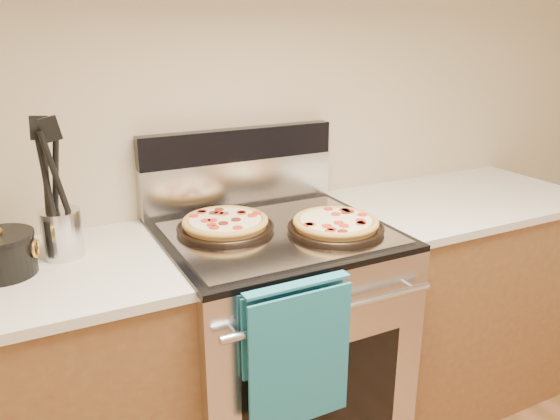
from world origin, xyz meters
name	(u,v)px	position (x,y,z in m)	size (l,w,h in m)	color
wall_back	(233,92)	(0.00, 2.00, 1.35)	(4.00, 4.00, 0.00)	#C0AD8A
range_body	(276,350)	(0.00, 1.65, 0.45)	(0.76, 0.68, 0.90)	#B7B7BC
oven_window	(323,404)	(0.00, 1.31, 0.45)	(0.56, 0.01, 0.40)	black
cooktop	(276,234)	(0.00, 1.65, 0.91)	(0.76, 0.68, 0.02)	black
backsplash_lower	(239,183)	(0.00, 1.96, 1.01)	(0.76, 0.06, 0.18)	silver
backsplash_upper	(238,144)	(0.00, 1.96, 1.16)	(0.76, 0.06, 0.12)	black
oven_handle	(334,311)	(0.00, 1.27, 0.80)	(0.03, 0.03, 0.70)	silver
dish_towel	(297,351)	(-0.12, 1.27, 0.70)	(0.32, 0.05, 0.42)	teal
foil_sheet	(280,233)	(0.00, 1.62, 0.92)	(0.70, 0.55, 0.01)	gray
cabinet_right	(451,298)	(0.88, 1.68, 0.44)	(1.00, 0.62, 0.88)	brown
countertop_right	(462,200)	(0.88, 1.68, 0.90)	(1.02, 0.64, 0.03)	beige
pepperoni_pizza_back	(225,224)	(-0.15, 1.72, 0.95)	(0.32, 0.32, 0.04)	#B07A35
pepperoni_pizza_front	(336,224)	(0.17, 1.55, 0.95)	(0.32, 0.32, 0.04)	#B07A35
utensil_crock	(62,234)	(-0.66, 1.77, 0.98)	(0.12, 0.12, 0.15)	silver
saucepan	(1,256)	(-0.83, 1.71, 0.97)	(0.18, 0.18, 0.11)	black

